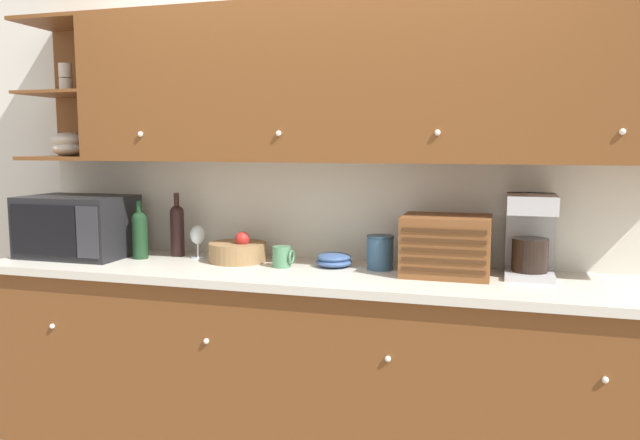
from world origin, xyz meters
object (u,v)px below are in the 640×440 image
(fruit_basket, at_px, (238,251))
(mug, at_px, (282,257))
(second_wine_bottle, at_px, (140,232))
(storage_canister, at_px, (380,252))
(bread_box, at_px, (446,246))
(coffee_maker, at_px, (530,234))
(wine_glass, at_px, (198,236))
(bowl_stack_on_counter, at_px, (334,260))
(wine_bottle, at_px, (177,228))
(microwave, at_px, (77,226))

(fruit_basket, relative_size, mug, 2.85)
(second_wine_bottle, distance_m, storage_canister, 1.27)
(bread_box, bearing_deg, coffee_maker, 14.37)
(second_wine_bottle, xyz_separation_m, mug, (0.80, -0.01, -0.09))
(storage_canister, relative_size, coffee_maker, 0.44)
(fruit_basket, height_order, coffee_maker, coffee_maker)
(wine_glass, distance_m, coffee_maker, 1.66)
(mug, xyz_separation_m, bowl_stack_on_counter, (0.24, 0.08, -0.02))
(wine_glass, relative_size, mug, 1.71)
(mug, height_order, bowl_stack_on_counter, mug)
(fruit_basket, relative_size, bread_box, 0.74)
(wine_bottle, relative_size, fruit_basket, 1.16)
(microwave, xyz_separation_m, storage_canister, (1.62, 0.11, -0.08))
(bowl_stack_on_counter, bearing_deg, second_wine_bottle, -176.02)
(bowl_stack_on_counter, bearing_deg, bread_box, -5.12)
(wine_glass, height_order, bread_box, bread_box)
(storage_canister, bearing_deg, mug, -169.80)
(storage_canister, bearing_deg, bowl_stack_on_counter, -179.89)
(fruit_basket, bearing_deg, microwave, -173.70)
(fruit_basket, distance_m, coffee_maker, 1.43)
(wine_glass, bearing_deg, fruit_basket, -6.89)
(second_wine_bottle, height_order, bowl_stack_on_counter, second_wine_bottle)
(storage_canister, bearing_deg, bread_box, -8.87)
(fruit_basket, bearing_deg, storage_canister, 0.77)
(mug, bearing_deg, microwave, -178.84)
(microwave, distance_m, storage_canister, 1.63)
(second_wine_bottle, relative_size, storage_canister, 1.86)
(wine_bottle, distance_m, fruit_basket, 0.40)
(microwave, relative_size, mug, 5.43)
(wine_bottle, bearing_deg, mug, -11.82)
(wine_glass, bearing_deg, storage_canister, -1.13)
(coffee_maker, bearing_deg, bread_box, -165.63)
(microwave, xyz_separation_m, mug, (1.15, 0.02, -0.11))
(fruit_basket, relative_size, bowl_stack_on_counter, 1.63)
(microwave, relative_size, second_wine_bottle, 1.83)
(microwave, relative_size, storage_canister, 3.41)
(second_wine_bottle, xyz_separation_m, fruit_basket, (0.53, 0.06, -0.09))
(fruit_basket, height_order, bowl_stack_on_counter, fruit_basket)
(mug, xyz_separation_m, bread_box, (0.78, 0.04, 0.09))
(coffee_maker, bearing_deg, mug, -173.61)
(bowl_stack_on_counter, distance_m, bread_box, 0.56)
(second_wine_bottle, height_order, mug, second_wine_bottle)
(coffee_maker, bearing_deg, fruit_basket, -177.81)
(bread_box, distance_m, coffee_maker, 0.38)
(wine_glass, bearing_deg, wine_bottle, 166.96)
(microwave, bearing_deg, bread_box, 1.73)
(mug, height_order, storage_canister, storage_canister)
(mug, relative_size, storage_canister, 0.63)
(second_wine_bottle, distance_m, coffee_maker, 1.95)
(microwave, height_order, storage_canister, microwave)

